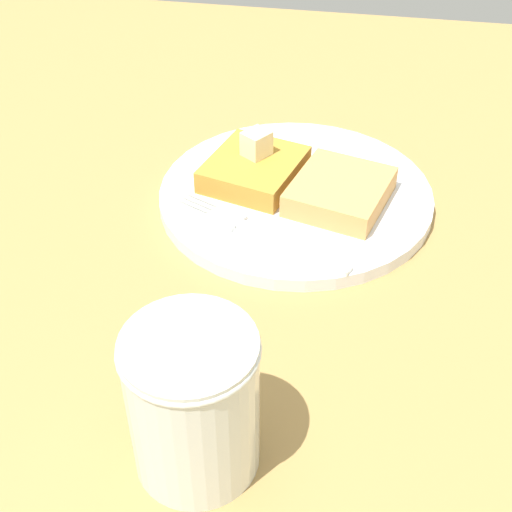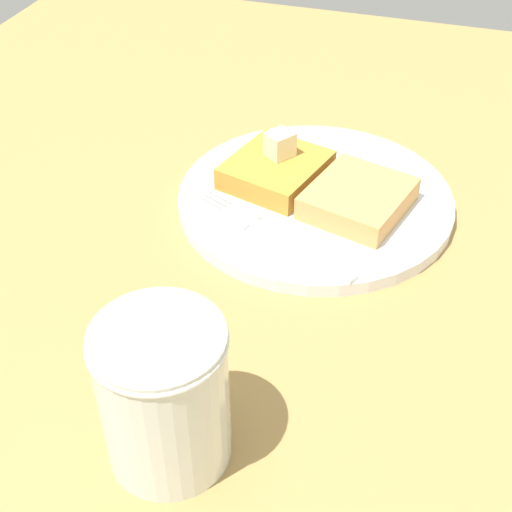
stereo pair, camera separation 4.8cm
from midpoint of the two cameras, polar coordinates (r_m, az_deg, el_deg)
table_surface at (r=56.29cm, az=7.87°, el=-1.13°), size 100.65×100.65×2.24cm
plate at (r=60.69cm, az=7.03°, el=4.49°), size 23.10×23.10×1.14cm
toast_slice_left at (r=61.29cm, az=3.89°, el=6.79°), size 9.13×9.76×2.00cm
toast_slice_middle at (r=58.63cm, az=10.53°, el=4.45°), size 9.13×9.76×2.00cm
butter_pat_primary at (r=60.89cm, az=4.21°, el=8.83°), size 2.80×2.86×2.14cm
fork at (r=55.90cm, az=2.90°, el=2.14°), size 15.12×8.02×0.36cm
syrup_jar at (r=39.78cm, az=-3.82°, el=-11.66°), size 7.38×7.38×9.54cm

